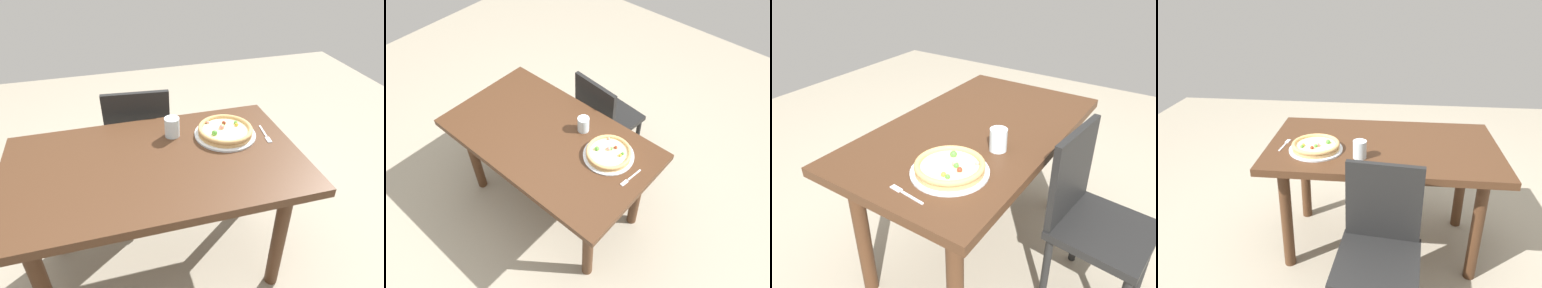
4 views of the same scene
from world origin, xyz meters
The scene contains 7 objects.
ground_plane centered at (0.00, 0.00, 0.00)m, with size 6.00×6.00×0.00m, color #9E937F.
dining_table centered at (0.00, 0.00, 0.64)m, with size 1.38×0.79×0.74m.
chair_near centered at (0.01, -0.61, 0.47)m, with size 0.44×0.44×0.86m.
plate centered at (-0.39, -0.12, 0.75)m, with size 0.31×0.31×0.01m, color silver.
pizza centered at (-0.39, -0.12, 0.77)m, with size 0.28×0.28×0.05m.
fork centered at (-0.59, -0.06, 0.74)m, with size 0.03×0.17×0.00m.
drinking_glass centered at (-0.13, -0.19, 0.79)m, with size 0.08×0.08×0.10m, color silver.
Camera 1 is at (0.18, 1.28, 1.69)m, focal length 32.35 mm.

